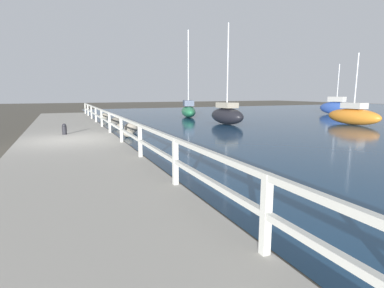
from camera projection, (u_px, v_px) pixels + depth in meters
name	position (u px, v px, depth m)	size (l,w,h in m)	color
ground_plane	(70.00, 147.00, 12.13)	(120.00, 120.00, 0.00)	#4C473D
dock_walkway	(70.00, 143.00, 12.10)	(3.85, 36.00, 0.31)	#9E998E
railing	(115.00, 121.00, 12.69)	(0.10, 32.50, 0.97)	beige
boulder_downstream	(116.00, 121.00, 20.55)	(0.72, 0.65, 0.54)	#666056
boulder_near_dock	(120.00, 126.00, 18.36)	(0.44, 0.39, 0.33)	slate
boulder_water_edge	(128.00, 133.00, 14.83)	(0.51, 0.46, 0.38)	gray
boulder_upstream	(131.00, 128.00, 16.41)	(0.76, 0.69, 0.57)	gray
boulder_far_strip	(104.00, 117.00, 23.96)	(0.77, 0.69, 0.58)	gray
mooring_bollard	(64.00, 129.00, 13.51)	(0.20, 0.20, 0.50)	black
sailboat_black	(227.00, 115.00, 20.94)	(1.64, 3.47, 6.79)	black
sailboat_green	(188.00, 110.00, 27.14)	(2.42, 4.46, 7.60)	#236B42
sailboat_orange	(353.00, 116.00, 20.64)	(1.31, 4.01, 4.82)	orange
sailboat_blue	(336.00, 107.00, 30.60)	(1.49, 3.79, 5.03)	#2D4C9E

